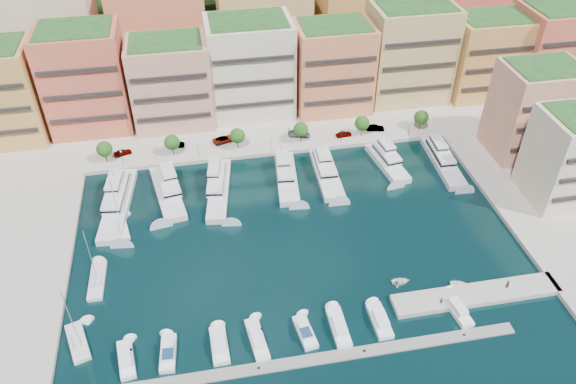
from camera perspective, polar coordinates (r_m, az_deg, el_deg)
name	(u,v)px	position (r m, az deg, el deg)	size (l,w,h in m)	color
ground	(295,237)	(117.42, 0.72, -4.59)	(400.00, 400.00, 0.00)	black
north_quay	(254,95)	(167.43, -3.44, 9.84)	(220.00, 64.00, 2.00)	#9E998E
hillside	(236,31)	(210.58, -5.30, 16.00)	(240.00, 40.00, 58.00)	#183415
south_pontoon	(312,360)	(97.77, 2.46, -16.73)	(72.00, 2.20, 0.35)	gray
finger_pier	(476,296)	(111.84, 18.53, -10.02)	(32.00, 5.00, 2.00)	#9E998E
apartment_1	(85,79)	(153.45, -19.90, 10.75)	(20.00, 16.50, 26.80)	#CA6843
apartment_2	(171,83)	(150.29, -11.84, 10.83)	(20.00, 15.50, 22.80)	tan
apartment_3	(250,67)	(152.05, -3.87, 12.55)	(22.00, 16.50, 25.80)	beige
apartment_4	(333,67)	(154.48, 4.56, 12.54)	(20.00, 15.50, 23.80)	#D77A50
apartment_5	(409,52)	(162.24, 12.17, 13.71)	(22.00, 16.50, 26.80)	tan
apartment_6	(485,56)	(170.70, 19.39, 12.93)	(20.00, 15.50, 22.80)	#CF8C4B
apartment_7	(555,50)	(179.21, 25.52, 12.91)	(22.00, 16.50, 24.80)	#CA6843
apartment_east_a	(534,110)	(147.25, 23.74, 7.64)	(18.00, 14.50, 22.80)	tan
backblock_0	(51,41)	(174.65, -22.98, 13.98)	(26.00, 18.00, 30.00)	beige
backblock_1	(160,33)	(170.68, -12.88, 15.50)	(26.00, 18.00, 30.00)	#D77A50
backblock_2	(264,25)	(171.93, -2.49, 16.58)	(26.00, 18.00, 30.00)	tan
backblock_3	(362,18)	(178.30, 7.53, 17.12)	(26.00, 18.00, 30.00)	#CF8C4B
backblock_4	(455,11)	(189.26, 16.65, 17.18)	(26.00, 18.00, 30.00)	#CA6843
tree_0	(104,149)	(141.49, -18.16, 4.16)	(3.80, 3.80, 5.65)	#473323
tree_1	(172,142)	(139.80, -11.71, 4.97)	(3.80, 3.80, 5.65)	#473323
tree_2	(237,136)	(139.93, -5.16, 5.71)	(3.80, 3.80, 5.65)	#473323
tree_3	(301,129)	(141.88, 1.30, 6.38)	(3.80, 3.80, 5.65)	#473323
tree_4	(362,123)	(145.57, 7.53, 6.94)	(3.80, 3.80, 5.65)	#473323
tree_5	(421,117)	(150.87, 13.39, 7.40)	(3.80, 3.80, 5.65)	#473323
lamppost_0	(122,156)	(139.49, -16.54, 3.54)	(0.30, 0.30, 4.20)	black
lamppost_1	(198,148)	(138.21, -9.16, 4.42)	(0.30, 0.30, 4.20)	black
lamppost_2	(271,141)	(139.27, -1.75, 5.24)	(0.30, 0.30, 4.20)	black
lamppost_3	(341,133)	(142.61, 5.44, 5.95)	(0.30, 0.30, 4.20)	black
lamppost_4	(409,126)	(148.07, 12.22, 6.53)	(0.30, 0.30, 4.20)	black
yacht_0	(118,200)	(130.22, -16.89, -0.80)	(7.83, 25.17, 7.30)	silver
yacht_1	(167,190)	(130.70, -12.15, 0.25)	(8.34, 20.81, 7.30)	silver
yacht_2	(219,186)	(129.69, -7.06, 0.64)	(7.63, 22.62, 7.30)	silver
yacht_3	(286,175)	(132.06, -0.20, 1.77)	(6.48, 19.74, 7.30)	silver
yacht_4	(326,171)	(133.68, 3.87, 2.13)	(5.64, 19.90, 7.30)	silver
yacht_5	(387,160)	(139.01, 10.00, 3.23)	(6.71, 16.80, 7.30)	silver
yacht_6	(442,159)	(142.37, 15.38, 3.27)	(5.61, 21.01, 7.30)	silver
cruiser_0	(126,360)	(100.75, -16.11, -16.06)	(3.50, 7.92, 2.55)	white
cruiser_1	(168,353)	(99.84, -12.08, -15.73)	(3.09, 7.49, 2.66)	white
cruiser_2	(219,345)	(99.43, -6.98, -15.22)	(3.04, 7.64, 2.55)	white
cruiser_3	(257,340)	(99.58, -3.15, -14.76)	(3.43, 9.10, 2.55)	white
cruiser_4	(305,332)	(100.40, 1.77, -14.06)	(3.39, 7.40, 2.66)	white
cruiser_5	(339,327)	(101.43, 5.18, -13.52)	(2.71, 8.77, 2.55)	white
cruiser_6	(380,321)	(103.19, 9.31, -12.79)	(2.82, 7.82, 2.55)	white
cruiser_8	(457,309)	(107.97, 16.77, -11.32)	(3.37, 8.53, 2.55)	white
sailboat_1	(97,281)	(114.31, -18.80, -8.56)	(3.04, 9.94, 13.20)	silver
sailboat_2	(121,228)	(124.07, -16.61, -3.55)	(4.19, 8.11, 13.20)	silver
sailboat_0	(78,343)	(105.68, -20.57, -14.14)	(5.19, 9.02, 13.20)	silver
tender_2	(460,285)	(112.47, 17.03, -8.98)	(2.55, 3.57, 0.74)	white
tender_0	(401,281)	(110.34, 11.38, -8.89)	(2.50, 3.50, 0.73)	white
car_0	(123,152)	(144.55, -16.45, 3.89)	(1.73, 4.31, 1.47)	gray
car_1	(175,144)	(144.55, -11.39, 4.81)	(1.60, 4.59, 1.51)	gray
car_2	(224,139)	(144.36, -6.56, 5.33)	(2.55, 5.53, 1.54)	gray
car_3	(299,133)	(145.80, 1.12, 5.99)	(2.29, 5.64, 1.64)	gray
car_4	(344,134)	(146.39, 5.69, 5.89)	(1.68, 4.18, 1.42)	gray
car_5	(375,128)	(149.79, 8.87, 6.44)	(1.59, 4.57, 1.51)	gray
person_0	(441,301)	(106.84, 15.30, -10.61)	(0.58, 0.38, 1.58)	#27334E
person_1	(507,284)	(113.35, 21.39, -8.69)	(0.86, 0.67, 1.77)	#432C28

